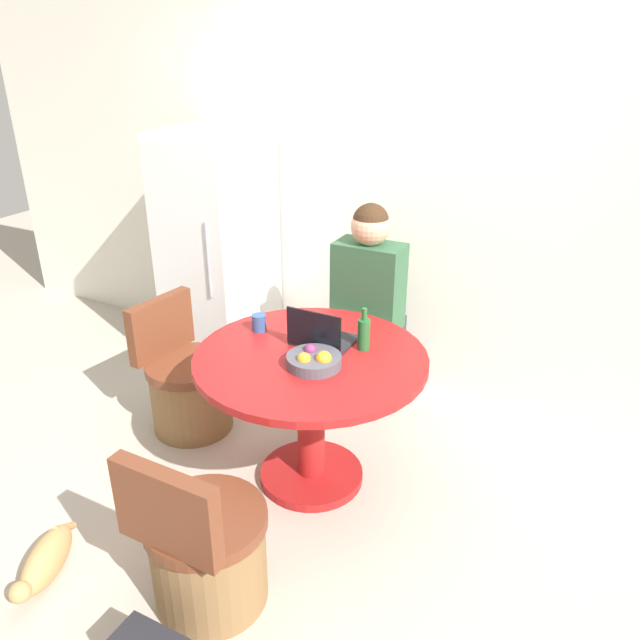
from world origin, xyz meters
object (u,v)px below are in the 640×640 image
object	(u,v)px
chair_near_camera	(205,552)
chair_left_side	(188,387)
bottle	(364,333)
cat	(45,560)
person_seated	(371,300)
laptop	(321,337)
dining_table	(311,392)
refrigerator	(218,253)
fruit_bowl	(314,360)

from	to	relation	value
chair_near_camera	chair_left_side	bearing A→B (deg)	-47.98
chair_near_camera	bottle	bearing A→B (deg)	-100.45
chair_near_camera	cat	world-z (taller)	chair_near_camera
chair_near_camera	person_seated	bearing A→B (deg)	-88.92
person_seated	laptop	distance (m)	0.68
person_seated	cat	xyz separation A→B (m)	(-0.70, -1.94, -0.65)
chair_near_camera	laptop	bearing A→B (deg)	-89.48
chair_near_camera	chair_left_side	xyz separation A→B (m)	(-0.88, 1.00, 0.00)
cat	dining_table	bearing A→B (deg)	125.91
refrigerator	chair_left_side	world-z (taller)	refrigerator
dining_table	bottle	xyz separation A→B (m)	(0.20, 0.18, 0.30)
bottle	cat	xyz separation A→B (m)	(-0.92, -1.32, -0.75)
refrigerator	dining_table	xyz separation A→B (m)	(1.21, -0.90, -0.28)
chair_near_camera	bottle	world-z (taller)	bottle
chair_near_camera	laptop	distance (m)	1.16
chair_near_camera	fruit_bowl	bearing A→B (deg)	-94.85
person_seated	fruit_bowl	size ratio (longest dim) A/B	5.08
bottle	laptop	bearing A→B (deg)	-164.99
refrigerator	chair_near_camera	size ratio (longest dim) A/B	2.06
chair_near_camera	cat	xyz separation A→B (m)	(-0.71, -0.24, -0.17)
chair_near_camera	laptop	size ratio (longest dim) A/B	2.68
dining_table	chair_near_camera	world-z (taller)	chair_near_camera
chair_left_side	laptop	size ratio (longest dim) A/B	2.68
laptop	cat	xyz separation A→B (m)	(-0.71, -1.26, -0.70)
person_seated	laptop	size ratio (longest dim) A/B	4.50
refrigerator	bottle	distance (m)	1.58
fruit_bowl	bottle	bearing A→B (deg)	63.82
person_seated	dining_table	bearing A→B (deg)	91.60
fruit_bowl	person_seated	bearing A→B (deg)	95.76
laptop	cat	world-z (taller)	laptop
dining_table	chair_near_camera	size ratio (longest dim) A/B	1.46
chair_near_camera	chair_left_side	size ratio (longest dim) A/B	1.00
refrigerator	bottle	xyz separation A→B (m)	(1.41, -0.72, 0.02)
dining_table	bottle	size ratio (longest dim) A/B	5.25
person_seated	fruit_bowl	bearing A→B (deg)	95.76
laptop	bottle	xyz separation A→B (m)	(0.21, 0.06, 0.04)
dining_table	chair_near_camera	bearing A→B (deg)	-90.68
refrigerator	cat	world-z (taller)	refrigerator
fruit_bowl	cat	world-z (taller)	fruit_bowl
chair_left_side	person_seated	xyz separation A→B (m)	(0.87, 0.70, 0.48)
cat	fruit_bowl	bearing A→B (deg)	121.26
person_seated	bottle	distance (m)	0.66
dining_table	laptop	size ratio (longest dim) A/B	3.91
dining_table	laptop	world-z (taller)	laptop
laptop	fruit_bowl	size ratio (longest dim) A/B	1.13
chair_left_side	person_seated	distance (m)	1.21
cat	laptop	bearing A→B (deg)	128.85
person_seated	fruit_bowl	xyz separation A→B (m)	(0.09, -0.89, 0.04)
person_seated	fruit_bowl	distance (m)	0.90
chair_near_camera	person_seated	world-z (taller)	person_seated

